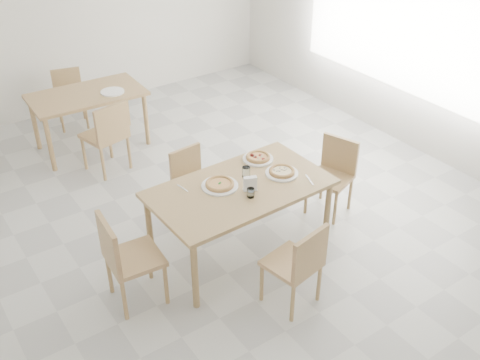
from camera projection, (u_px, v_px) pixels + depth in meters
room at (400, 25)px, 6.93m from camera, size 7.28×7.00×7.00m
main_table at (240, 193)px, 5.24m from camera, size 1.70×0.99×0.75m
chair_south at (299, 262)px, 4.71m from camera, size 0.48×0.48×0.84m
chair_north at (192, 179)px, 5.89m from camera, size 0.42×0.42×0.77m
chair_west at (124, 255)px, 4.73m from camera, size 0.48×0.48×0.90m
chair_east at (334, 170)px, 5.97m from camera, size 0.52×0.52×0.83m
plate_margherita at (220, 186)px, 5.20m from camera, size 0.34×0.34×0.02m
plate_mushroom at (282, 173)px, 5.39m from camera, size 0.32×0.32×0.02m
plate_pepperoni at (258, 159)px, 5.62m from camera, size 0.31×0.31×0.02m
pizza_margherita at (220, 184)px, 5.18m from camera, size 0.30×0.30×0.03m
pizza_mushroom at (282, 171)px, 5.37m from camera, size 0.28×0.28×0.03m
pizza_pepperoni at (258, 157)px, 5.60m from camera, size 0.30×0.30×0.03m
tumbler_a at (246, 172)px, 5.32m from camera, size 0.08×0.08×0.10m
tumbler_b at (251, 193)px, 5.03m from camera, size 0.07×0.07×0.09m
napkin_holder at (250, 184)px, 5.11m from camera, size 0.15×0.11×0.15m
fork_a at (183, 188)px, 5.17m from camera, size 0.04×0.16×0.01m
fork_b at (309, 180)px, 5.29m from camera, size 0.08×0.19×0.01m
second_table at (87, 100)px, 7.05m from camera, size 1.42×0.84×0.75m
chair_back_s at (108, 133)px, 6.60m from camera, size 0.54×0.54×0.91m
chair_back_n at (69, 94)px, 7.73m from camera, size 0.46×0.46×0.78m
plate_empty at (112, 92)px, 7.03m from camera, size 0.30×0.30×0.02m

